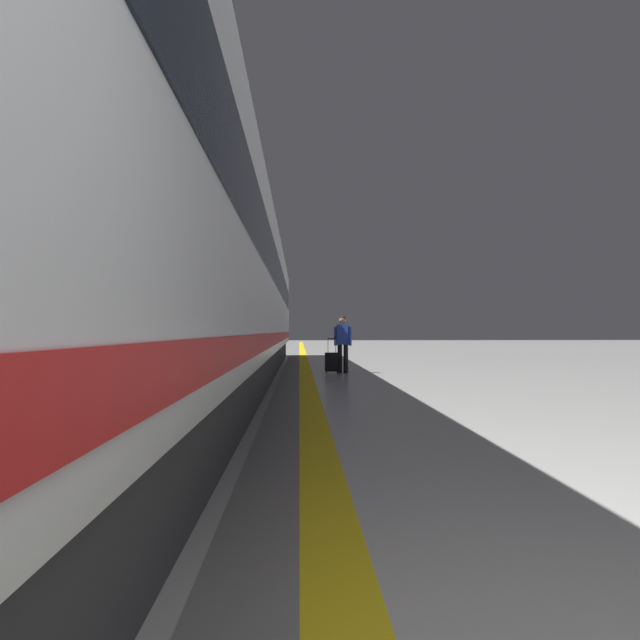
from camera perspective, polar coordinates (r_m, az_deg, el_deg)
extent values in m
cube|color=yellow|center=(10.20, -1.44, -7.80)|extent=(0.36, 80.00, 0.01)
cube|color=slate|center=(10.20, -3.38, -7.81)|extent=(0.64, 80.00, 0.01)
cube|color=#38383D|center=(7.18, -18.37, -7.70)|extent=(2.67, 30.92, 0.70)
cube|color=silver|center=(7.20, -18.27, 6.67)|extent=(2.90, 32.20, 2.90)
cylinder|color=silver|center=(7.53, -18.19, 17.29)|extent=(2.84, 31.56, 2.84)
cube|color=black|center=(7.26, -18.25, 9.41)|extent=(2.93, 30.27, 0.80)
cube|color=red|center=(7.14, -18.34, -2.51)|extent=(2.94, 31.56, 0.24)
cube|color=gray|center=(12.21, -18.71, 2.25)|extent=(0.02, 0.90, 2.00)
cylinder|color=black|center=(13.40, 2.36, -4.59)|extent=(0.13, 0.13, 0.78)
cylinder|color=black|center=(13.37, 3.07, -4.60)|extent=(0.13, 0.13, 0.78)
cube|color=blue|center=(13.37, 2.72, -1.72)|extent=(0.35, 0.26, 0.56)
cylinder|color=blue|center=(13.41, 1.86, -1.92)|extent=(0.08, 0.08, 0.52)
cylinder|color=blue|center=(13.35, 3.59, -1.92)|extent=(0.08, 0.08, 0.52)
sphere|color=#A37556|center=(13.37, 2.71, -0.01)|extent=(0.20, 0.20, 0.20)
sphere|color=black|center=(13.37, 2.71, 0.09)|extent=(0.19, 0.19, 0.19)
cube|color=black|center=(13.16, 1.41, -4.99)|extent=(0.39, 0.24, 0.51)
cube|color=black|center=(13.28, 1.40, -5.23)|extent=(0.31, 0.03, 0.28)
cylinder|color=black|center=(13.11, 0.79, -6.24)|extent=(0.02, 0.06, 0.06)
cylinder|color=black|center=(13.12, 2.04, -6.24)|extent=(0.02, 0.06, 0.06)
cylinder|color=gray|center=(13.08, 0.96, -3.06)|extent=(0.02, 0.02, 0.38)
cylinder|color=gray|center=(13.08, 1.87, -3.06)|extent=(0.02, 0.02, 0.38)
cube|color=black|center=(13.08, 1.41, -2.23)|extent=(0.22, 0.03, 0.02)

